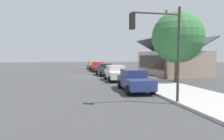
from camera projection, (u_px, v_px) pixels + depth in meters
name	position (u px, v px, depth m)	size (l,w,h in m)	color
ground_plane	(86.00, 77.00, 25.15)	(120.00, 120.00, 0.00)	#424244
sidewalk_curb	(128.00, 75.00, 26.35)	(60.00, 4.20, 0.16)	#B2AFA8
car_mustard	(94.00, 65.00, 38.93)	(4.94, 2.21, 1.59)	gold
car_cherry	(98.00, 67.00, 33.19)	(4.62, 2.19, 1.59)	red
car_charcoal	(105.00, 69.00, 26.71)	(4.52, 2.08, 1.59)	#2D3035
car_ivory	(116.00, 73.00, 21.21)	(4.58, 2.23, 1.59)	silver
car_navy	(134.00, 80.00, 14.98)	(4.68, 2.19, 1.59)	navy
storefront_building	(171.00, 62.00, 28.00)	(10.58, 6.56, 5.00)	tan
shade_tree	(178.00, 37.00, 19.32)	(4.98, 4.98, 6.91)	brown
traffic_light_main	(160.00, 39.00, 10.39)	(0.37, 2.79, 5.20)	#383833
utility_pole_wooden	(166.00, 44.00, 21.60)	(1.80, 0.24, 7.50)	brown
fire_hydrant_red	(111.00, 70.00, 30.46)	(0.22, 0.22, 0.71)	red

